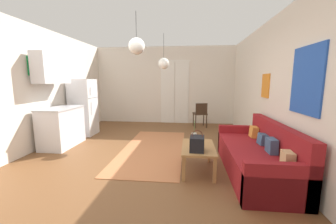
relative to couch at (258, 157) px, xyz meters
The scene contains 14 objects.
ground_plane 2.08m from the couch, behind, with size 5.50×8.26×0.10m, color brown.
wall_back 4.62m from the couch, 116.95° to the left, with size 5.10×0.13×2.73m.
wall_right 1.19m from the couch, 15.28° to the left, with size 0.12×7.86×2.73m.
wall_left 4.68m from the couch, behind, with size 0.12×7.86×2.73m.
area_rug 2.21m from the couch, 152.94° to the left, with size 1.34×3.00×0.01m, color #B26B42.
couch is the anchor object (origin of this frame).
coffee_table 1.00m from the couch, behind, with size 0.55×0.90×0.43m.
bamboo_vase 1.10m from the couch, behind, with size 0.09×0.09×0.43m.
handbag 1.09m from the couch, 166.69° to the right, with size 0.24×0.28×0.34m.
refrigerator 4.63m from the couch, 153.75° to the left, with size 0.63×0.59×1.57m.
kitchen_counter 4.31m from the couch, 166.53° to the left, with size 0.62×1.05×2.14m.
accent_chair 3.39m from the couch, 103.40° to the left, with size 0.49×0.48×0.81m.
pendant_lamp_near 2.83m from the couch, behind, with size 0.29×0.29×0.74m.
pendant_lamp_far 3.20m from the couch, 132.54° to the left, with size 0.29×0.29×0.90m.
Camera 1 is at (0.89, -3.46, 1.53)m, focal length 21.60 mm.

